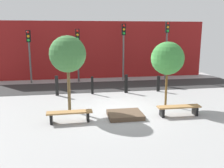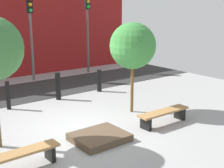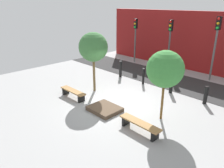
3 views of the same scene
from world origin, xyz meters
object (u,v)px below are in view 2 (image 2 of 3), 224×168
bollard_left (8,95)px  bollard_right (99,81)px  bench_left (21,156)px  planter_bed (100,137)px  traffic_light_east (88,20)px  tree_behind_right_bench (133,46)px  bollard_center (58,86)px  bench_right (164,114)px  traffic_light_mid_east (31,23)px

bollard_left → bollard_right: size_ratio=1.08×
bollard_left → bollard_right: bearing=0.0°
bench_left → bollard_left: bearing=72.6°
planter_bed → traffic_light_east: 9.49m
bench_left → tree_behind_right_bench: 5.10m
bench_left → planter_bed: 2.26m
bench_left → tree_behind_right_bench: size_ratio=0.59×
bench_left → planter_bed: bench_left is taller
bollard_center → tree_behind_right_bench: bearing=-65.7°
bench_left → bollard_left: size_ratio=1.76×
bench_right → bollard_left: (-3.22, 4.29, 0.19)m
bollard_center → traffic_light_mid_east: traffic_light_mid_east is taller
planter_bed → traffic_light_mid_east: 8.32m
bench_left → bollard_center: size_ratio=1.68×
bollard_left → traffic_light_east: (5.75, 3.64, 2.33)m
bench_left → bollard_right: bearing=38.9°
tree_behind_right_bench → traffic_light_mid_east: bearing=95.8°
bollard_left → bench_right: bearing=-53.2°
planter_bed → traffic_light_mid_east: bearing=78.4°
bench_right → planter_bed: bench_right is taller
tree_behind_right_bench → bollard_left: bearing=138.6°
bench_left → tree_behind_right_bench: bearing=17.1°
bench_right → traffic_light_mid_east: size_ratio=0.46×
bench_right → planter_bed: 2.26m
bench_right → bollard_right: (0.67, 4.29, 0.15)m
planter_bed → bollard_right: bearing=54.6°
bench_left → bench_right: 4.49m
tree_behind_right_bench → traffic_light_mid_east: 6.52m
tree_behind_right_bench → bollard_right: 3.41m
bench_left → bench_right: bearing=-0.9°
bench_right → bollard_center: bollard_center is taller
tree_behind_right_bench → bollard_right: (0.67, 2.83, -1.78)m
tree_behind_right_bench → bollard_center: bearing=114.3°
bench_right → bollard_center: bearing=107.4°
bench_right → traffic_light_east: size_ratio=0.44×
bollard_right → traffic_light_east: (1.87, 3.64, 2.37)m
bollard_right → planter_bed: bearing=-125.4°
bench_right → tree_behind_right_bench: bearing=90.9°
planter_bed → traffic_light_east: bearing=58.3°
bench_left → bench_right: (4.49, 0.00, -0.00)m
bollard_left → traffic_light_mid_east: bearing=54.9°
traffic_light_east → bench_right: bearing=-107.7°
planter_bed → traffic_light_mid_east: size_ratio=0.35×
bench_right → bollard_right: bollard_right is taller
traffic_light_east → bollard_right: bearing=-117.1°
bench_left → bollard_center: bearing=52.3°
traffic_light_mid_east → tree_behind_right_bench: bearing=-84.2°
planter_bed → traffic_light_east: (4.78, 7.74, 2.74)m
bench_right → bollard_right: size_ratio=1.98×
bench_left → planter_bed: (2.25, 0.20, -0.22)m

